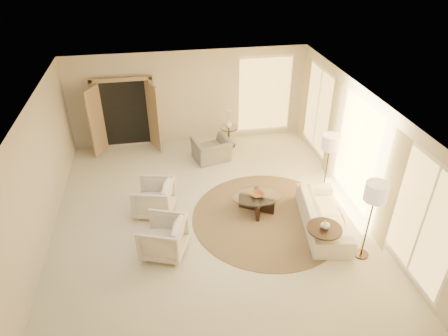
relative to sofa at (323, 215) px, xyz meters
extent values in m
cube|color=beige|center=(-2.45, 0.69, -0.33)|extent=(7.00, 8.00, 0.02)
cube|color=white|center=(-2.45, 0.69, 2.48)|extent=(7.00, 8.00, 0.02)
cube|color=beige|center=(-2.45, 4.69, 1.08)|extent=(7.00, 0.04, 2.80)
cube|color=beige|center=(-2.45, -3.31, 1.08)|extent=(7.00, 0.04, 2.80)
cube|color=beige|center=(-5.95, 0.69, 1.08)|extent=(0.04, 8.00, 2.80)
cube|color=beige|center=(1.05, 0.69, 1.08)|extent=(0.04, 8.00, 2.80)
cube|color=tan|center=(-4.35, 4.58, 0.76)|extent=(1.80, 0.12, 2.16)
cube|color=tan|center=(-5.15, 4.31, 0.71)|extent=(0.35, 0.66, 2.00)
cube|color=tan|center=(-3.55, 4.31, 0.71)|extent=(0.35, 0.66, 2.00)
cylinder|color=#40301E|center=(-1.11, 0.52, -0.31)|extent=(3.85, 3.85, 0.01)
imported|color=silver|center=(0.00, 0.00, 0.00)|extent=(1.19, 2.28, 0.63)
imported|color=silver|center=(-3.68, 1.20, 0.12)|extent=(0.99, 1.03, 0.88)
imported|color=silver|center=(-3.54, -0.20, 0.12)|extent=(1.03, 1.06, 0.87)
imported|color=gray|center=(-1.99, 3.36, 0.12)|extent=(1.13, 0.87, 0.87)
cube|color=black|center=(-1.32, 0.82, -0.13)|extent=(0.79, 0.50, 0.38)
cube|color=black|center=(-1.32, 0.82, -0.13)|extent=(0.23, 0.86, 0.38)
cylinder|color=white|center=(-1.32, 0.82, 0.10)|extent=(1.53, 1.53, 0.02)
cylinder|color=black|center=(-0.34, -0.79, -0.30)|extent=(0.44, 0.44, 0.03)
cylinder|color=black|center=(-0.34, -0.79, 0.01)|extent=(0.07, 0.07, 0.62)
cylinder|color=black|center=(-0.34, -0.79, 0.33)|extent=(0.70, 0.70, 0.03)
cylinder|color=black|center=(-1.37, 4.09, -0.30)|extent=(0.42, 0.42, 0.03)
cylinder|color=black|center=(-1.37, 4.09, -0.01)|extent=(0.06, 0.06, 0.59)
cylinder|color=white|center=(-1.37, 4.09, 0.30)|extent=(0.54, 0.54, 0.03)
cylinder|color=black|center=(0.45, 1.10, -0.30)|extent=(0.29, 0.29, 0.03)
cylinder|color=black|center=(0.45, 1.10, 0.41)|extent=(0.03, 0.03, 1.45)
cylinder|color=#C6A98D|center=(0.45, 1.10, 1.21)|extent=(0.41, 0.41, 0.35)
cylinder|color=black|center=(0.45, -1.00, -0.30)|extent=(0.30, 0.30, 0.03)
cylinder|color=black|center=(0.45, -1.00, 0.43)|extent=(0.03, 0.03, 1.50)
cylinder|color=#C6A98D|center=(0.45, -1.00, 1.27)|extent=(0.43, 0.43, 0.37)
imported|color=brown|center=(-1.32, 0.82, 0.14)|extent=(0.39, 0.39, 0.08)
imported|color=white|center=(-0.34, -0.79, 0.43)|extent=(0.20, 0.20, 0.19)
imported|color=white|center=(-1.37, 4.09, 0.42)|extent=(0.24, 0.24, 0.22)
camera|label=1|loc=(-3.40, -6.46, 5.56)|focal=32.00mm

